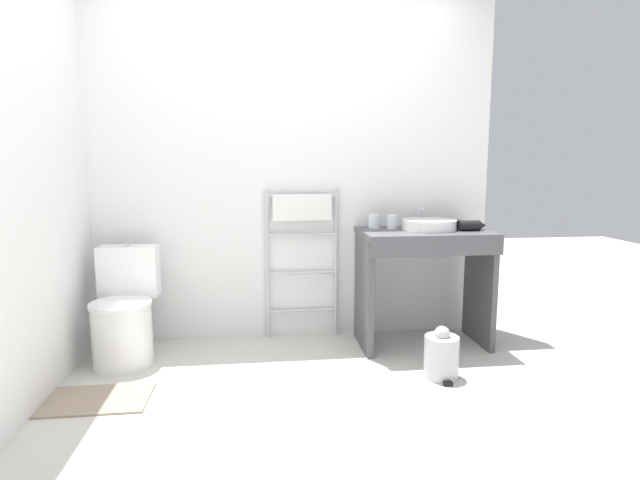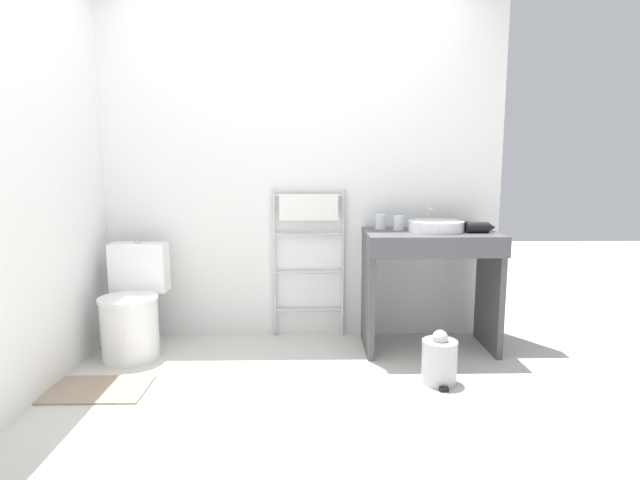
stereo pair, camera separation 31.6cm
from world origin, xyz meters
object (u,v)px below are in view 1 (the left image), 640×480
(towel_radiator, at_px, (302,230))
(toilet, at_px, (124,316))
(cup_near_wall, at_px, (374,221))
(cup_near_edge, at_px, (392,222))
(sink_basin, at_px, (429,224))
(hair_dryer, at_px, (469,225))
(trash_bin, at_px, (441,355))

(towel_radiator, bearing_deg, toilet, -164.48)
(cup_near_wall, height_order, cup_near_edge, cup_near_wall)
(sink_basin, bearing_deg, hair_dryer, -14.87)
(towel_radiator, height_order, hair_dryer, towel_radiator)
(toilet, height_order, trash_bin, toilet)
(toilet, distance_m, hair_dryer, 2.39)
(sink_basin, relative_size, cup_near_edge, 3.77)
(cup_near_edge, bearing_deg, sink_basin, -20.07)
(towel_radiator, height_order, cup_near_edge, towel_radiator)
(trash_bin, bearing_deg, towel_radiator, 132.97)
(cup_near_wall, xyz_separation_m, cup_near_edge, (0.12, -0.05, -0.00))
(cup_near_wall, bearing_deg, sink_basin, -21.63)
(towel_radiator, relative_size, hair_dryer, 5.52)
(trash_bin, bearing_deg, cup_near_edge, 101.66)
(cup_near_wall, bearing_deg, towel_radiator, 169.02)
(towel_radiator, distance_m, hair_dryer, 1.18)
(towel_radiator, bearing_deg, trash_bin, -47.03)
(toilet, bearing_deg, towel_radiator, 15.52)
(toilet, relative_size, hair_dryer, 3.76)
(cup_near_edge, distance_m, hair_dryer, 0.53)
(sink_basin, distance_m, cup_near_edge, 0.26)
(cup_near_edge, distance_m, trash_bin, 1.01)
(toilet, distance_m, towel_radiator, 1.33)
(cup_near_edge, bearing_deg, cup_near_wall, 155.33)
(toilet, xyz_separation_m, sink_basin, (2.06, 0.09, 0.56))
(toilet, relative_size, sink_basin, 1.99)
(sink_basin, relative_size, cup_near_wall, 3.68)
(toilet, height_order, sink_basin, sink_basin)
(sink_basin, height_order, cup_near_wall, cup_near_wall)
(sink_basin, height_order, trash_bin, sink_basin)
(towel_radiator, distance_m, trash_bin, 1.31)
(hair_dryer, bearing_deg, cup_near_edge, 162.61)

